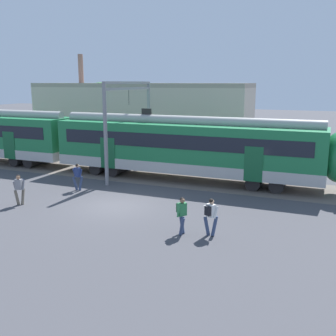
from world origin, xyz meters
TOP-DOWN VIEW (x-y plane):
  - ground_plane at (0.00, 0.00)m, footprint 160.00×160.00m
  - track_bed at (-9.68, 6.80)m, footprint 80.00×4.40m
  - commuter_train at (-7.20, 6.80)m, footprint 38.05×3.07m
  - pedestrian_grey at (-4.90, -1.78)m, footprint 0.54×0.68m
  - pedestrian_navy at (-3.69, 1.82)m, footprint 0.64×0.59m
  - pedestrian_green at (4.63, -2.42)m, footprint 0.54×0.67m
  - pedestrian_white at (5.84, -2.13)m, footprint 0.66×0.56m
  - catenary_gantry at (-2.72, 6.80)m, footprint 0.24×6.64m
  - background_building at (-6.85, 16.53)m, footprint 21.28×5.00m
  - street_tree_left at (-11.56, 17.34)m, footprint 3.28×3.28m

SIDE VIEW (x-z plane):
  - ground_plane at x=0.00m, z-range 0.00..0.00m
  - track_bed at x=-9.68m, z-range 0.00..0.01m
  - pedestrian_navy at x=-3.69m, z-range 0.13..1.80m
  - pedestrian_grey at x=-4.90m, z-range 0.16..1.82m
  - pedestrian_green at x=4.63m, z-range 0.16..1.82m
  - pedestrian_white at x=5.84m, z-range 0.16..1.82m
  - commuter_train at x=-7.20m, z-range -0.11..4.62m
  - background_building at x=-6.85m, z-range -1.39..7.81m
  - catenary_gantry at x=-2.72m, z-range 1.05..7.58m
  - street_tree_left at x=-11.56m, z-range 1.57..8.05m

